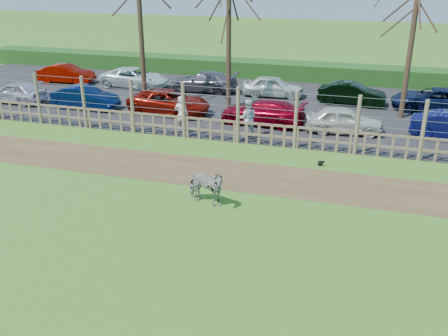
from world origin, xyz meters
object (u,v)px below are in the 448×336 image
(visitor_a, at_px, (182,115))
(car_9, at_px, (203,82))
(tree_right, at_px, (416,11))
(zebra, at_px, (205,187))
(car_2, at_px, (169,102))
(car_3, at_px, (263,112))
(car_4, at_px, (344,120))
(car_11, at_px, (352,94))
(car_8, at_px, (135,78))
(tree_mid, at_px, (229,15))
(crow, at_px, (321,163))
(visitor_b, at_px, (248,118))
(car_0, at_px, (16,92))
(car_1, at_px, (85,97))
(car_10, at_px, (273,86))
(car_7, at_px, (66,74))
(car_12, at_px, (434,99))

(visitor_a, relative_size, car_9, 0.42)
(tree_right, relative_size, zebra, 4.94)
(car_2, height_order, car_3, same)
(car_4, height_order, car_11, same)
(car_8, relative_size, car_9, 1.04)
(tree_mid, bearing_deg, crow, -51.00)
(visitor_b, bearing_deg, visitor_a, -6.33)
(tree_mid, bearing_deg, car_0, -167.19)
(tree_mid, distance_m, car_8, 8.52)
(visitor_a, relative_size, car_3, 0.42)
(car_1, xyz_separation_m, car_10, (9.18, 5.36, 0.00))
(tree_mid, height_order, crow, tree_mid)
(zebra, distance_m, car_4, 9.54)
(visitor_b, xyz_separation_m, car_2, (-4.81, 2.53, -0.26))
(car_7, xyz_separation_m, car_12, (22.32, -0.21, 0.00))
(car_1, bearing_deg, car_10, -58.88)
(car_0, bearing_deg, car_2, 96.34)
(tree_mid, height_order, car_12, tree_mid)
(car_12, bearing_deg, car_2, -71.19)
(car_0, bearing_deg, visitor_a, 81.17)
(tree_right, relative_size, car_4, 2.09)
(car_9, height_order, car_12, same)
(crow, distance_m, car_4, 4.36)
(tree_mid, relative_size, car_3, 1.65)
(tree_right, xyz_separation_m, car_8, (-15.89, 2.18, -4.60))
(car_0, relative_size, car_7, 0.97)
(tree_mid, height_order, car_3, tree_mid)
(crow, height_order, car_10, car_10)
(tree_mid, height_order, visitor_a, tree_mid)
(tree_right, distance_m, car_8, 16.68)
(tree_right, bearing_deg, car_3, -154.37)
(car_1, distance_m, car_10, 10.64)
(zebra, height_order, car_1, zebra)
(zebra, bearing_deg, car_9, 34.06)
(tree_right, distance_m, car_1, 17.18)
(car_1, height_order, car_8, same)
(tree_right, xyz_separation_m, car_7, (-20.69, 1.99, -4.60))
(car_0, bearing_deg, car_4, 92.64)
(car_2, height_order, car_9, same)
(car_8, distance_m, car_10, 8.80)
(car_0, xyz_separation_m, car_12, (22.22, 4.91, 0.00))
(car_7, xyz_separation_m, car_8, (4.80, 0.20, 0.00))
(tree_right, bearing_deg, zebra, -118.05)
(car_9, bearing_deg, car_0, -60.48)
(visitor_a, relative_size, car_4, 0.49)
(tree_mid, xyz_separation_m, crow, (5.79, -7.15, -4.76))
(tree_mid, height_order, zebra, tree_mid)
(zebra, relative_size, car_1, 0.41)
(tree_mid, xyz_separation_m, visitor_b, (2.24, -4.69, -3.96))
(car_1, height_order, car_7, same)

